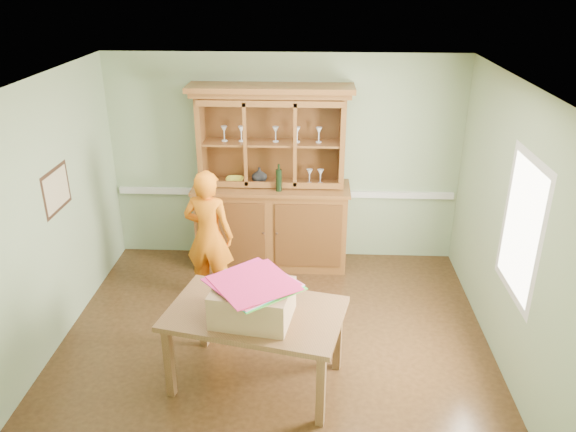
# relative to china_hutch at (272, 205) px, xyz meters

# --- Properties ---
(floor) EXTENTS (4.50, 4.50, 0.00)m
(floor) POSITION_rel_china_hutch_xyz_m (0.15, -1.73, -0.82)
(floor) COLOR #4F3219
(floor) RESTS_ON ground
(ceiling) EXTENTS (4.50, 4.50, 0.00)m
(ceiling) POSITION_rel_china_hutch_xyz_m (0.15, -1.73, 1.88)
(ceiling) COLOR white
(ceiling) RESTS_ON wall_back
(wall_back) EXTENTS (4.50, 0.00, 4.50)m
(wall_back) POSITION_rel_china_hutch_xyz_m (0.15, 0.27, 0.53)
(wall_back) COLOR gray
(wall_back) RESTS_ON floor
(wall_left) EXTENTS (0.00, 4.00, 4.00)m
(wall_left) POSITION_rel_china_hutch_xyz_m (-2.10, -1.73, 0.53)
(wall_left) COLOR gray
(wall_left) RESTS_ON floor
(wall_right) EXTENTS (0.00, 4.00, 4.00)m
(wall_right) POSITION_rel_china_hutch_xyz_m (2.40, -1.73, 0.53)
(wall_right) COLOR gray
(wall_right) RESTS_ON floor
(wall_front) EXTENTS (4.50, 0.00, 4.50)m
(wall_front) POSITION_rel_china_hutch_xyz_m (0.15, -3.73, 0.53)
(wall_front) COLOR gray
(wall_front) RESTS_ON floor
(chair_rail) EXTENTS (4.41, 0.05, 0.08)m
(chair_rail) POSITION_rel_china_hutch_xyz_m (0.15, 0.24, 0.08)
(chair_rail) COLOR silver
(chair_rail) RESTS_ON wall_back
(framed_map) EXTENTS (0.03, 0.60, 0.46)m
(framed_map) POSITION_rel_china_hutch_xyz_m (-2.08, -1.43, 0.73)
(framed_map) COLOR #342015
(framed_map) RESTS_ON wall_left
(window_panel) EXTENTS (0.03, 0.96, 1.36)m
(window_panel) POSITION_rel_china_hutch_xyz_m (2.38, -2.03, 0.68)
(window_panel) COLOR silver
(window_panel) RESTS_ON wall_right
(china_hutch) EXTENTS (2.00, 0.66, 2.35)m
(china_hutch) POSITION_rel_china_hutch_xyz_m (0.00, 0.00, 0.00)
(china_hutch) COLOR brown
(china_hutch) RESTS_ON floor
(dining_table) EXTENTS (1.73, 1.25, 0.78)m
(dining_table) POSITION_rel_china_hutch_xyz_m (0.03, -2.38, -0.13)
(dining_table) COLOR brown
(dining_table) RESTS_ON floor
(cardboard_box) EXTENTS (0.75, 0.63, 0.31)m
(cardboard_box) POSITION_rel_china_hutch_xyz_m (0.02, -2.48, 0.12)
(cardboard_box) COLOR #9A6F4F
(cardboard_box) RESTS_ON dining_table
(kite_stack) EXTENTS (0.89, 0.89, 0.04)m
(kite_stack) POSITION_rel_china_hutch_xyz_m (0.02, -2.46, 0.30)
(kite_stack) COLOR green
(kite_stack) RESTS_ON cardboard_box
(person) EXTENTS (0.64, 0.48, 1.59)m
(person) POSITION_rel_china_hutch_xyz_m (-0.66, -0.89, -0.02)
(person) COLOR orange
(person) RESTS_ON floor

